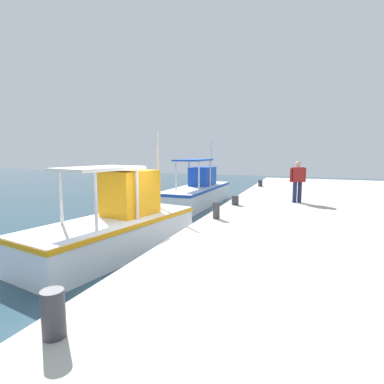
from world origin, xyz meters
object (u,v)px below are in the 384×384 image
at_px(fishing_boat_third, 198,192).
at_px(mooring_bollard_third, 235,200).
at_px(fishing_boat_second, 117,226).
at_px(mooring_bollard_fourth, 260,183).
at_px(fisherman_standing, 298,180).
at_px(mooring_bollard_nearest, 53,314).
at_px(mooring_bollard_second, 216,210).

bearing_deg(fishing_boat_third, mooring_bollard_third, -143.57).
height_order(fishing_boat_second, fishing_boat_third, fishing_boat_third).
relative_size(mooring_bollard_third, mooring_bollard_fourth, 0.93).
height_order(fishing_boat_second, fisherman_standing, fishing_boat_second).
height_order(mooring_bollard_third, mooring_bollard_fourth, mooring_bollard_fourth).
bearing_deg(mooring_bollard_third, mooring_bollard_nearest, -180.00).
bearing_deg(fishing_boat_second, fishing_boat_third, 3.59).
height_order(mooring_bollard_nearest, mooring_bollard_second, mooring_bollard_nearest).
distance_m(fishing_boat_second, mooring_bollard_nearest, 5.28).
xyz_separation_m(mooring_bollard_nearest, mooring_bollard_fourth, (15.64, 0.00, -0.08)).
bearing_deg(fishing_boat_third, fishing_boat_second, -176.41).
bearing_deg(mooring_bollard_second, mooring_bollard_third, 0.00).
height_order(fisherman_standing, mooring_bollard_fourth, fisherman_standing).
distance_m(fishing_boat_third, mooring_bollard_fourth, 3.99).
relative_size(fishing_boat_second, mooring_bollard_third, 15.73).
bearing_deg(fishing_boat_second, mooring_bollard_third, -29.17).
distance_m(fishing_boat_second, fishing_boat_third, 8.24).
height_order(mooring_bollard_nearest, mooring_bollard_third, mooring_bollard_nearest).
bearing_deg(fisherman_standing, mooring_bollard_fourth, 22.74).
bearing_deg(mooring_bollard_nearest, mooring_bollard_fourth, 0.00).
relative_size(fishing_boat_third, mooring_bollard_third, 17.99).
xyz_separation_m(fishing_boat_second, fishing_boat_third, (8.23, 0.52, -0.06)).
bearing_deg(mooring_bollard_nearest, fishing_boat_third, 12.68).
bearing_deg(mooring_bollard_nearest, mooring_bollard_second, 0.00).
bearing_deg(mooring_bollard_fourth, fishing_boat_second, 167.67).
distance_m(fishing_boat_third, fisherman_standing, 5.78).
distance_m(mooring_bollard_nearest, mooring_bollard_fourth, 15.64).
height_order(fishing_boat_second, mooring_bollard_nearest, fishing_boat_second).
height_order(mooring_bollard_second, mooring_bollard_third, mooring_bollard_second).
relative_size(fishing_boat_third, fisherman_standing, 3.87).
distance_m(fishing_boat_second, mooring_bollard_fourth, 11.21).
bearing_deg(mooring_bollard_nearest, fisherman_standing, -11.90).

